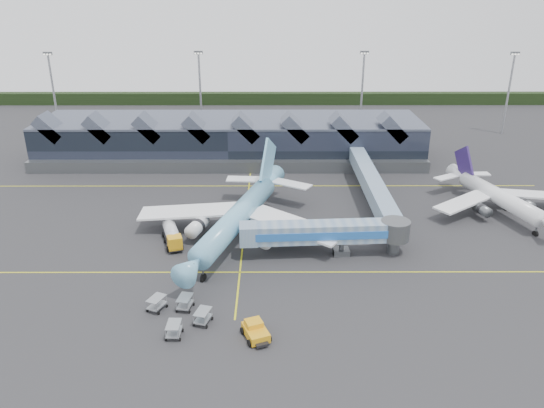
{
  "coord_description": "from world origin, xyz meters",
  "views": [
    {
      "loc": [
        4.54,
        -75.98,
        39.14
      ],
      "look_at": [
        4.76,
        6.09,
        5.0
      ],
      "focal_mm": 35.0,
      "sensor_mm": 36.0,
      "label": 1
    }
  ],
  "objects_px": {
    "regional_jet": "(496,195)",
    "pushback_tug": "(256,331)",
    "main_airliner": "(240,214)",
    "jet_bridge": "(335,233)",
    "fuel_truck": "(172,233)"
  },
  "relations": [
    {
      "from": "pushback_tug",
      "to": "jet_bridge",
      "type": "bearing_deg",
      "value": 39.21
    },
    {
      "from": "main_airliner",
      "to": "jet_bridge",
      "type": "distance_m",
      "value": 16.39
    },
    {
      "from": "regional_jet",
      "to": "fuel_truck",
      "type": "bearing_deg",
      "value": 176.41
    },
    {
      "from": "jet_bridge",
      "to": "pushback_tug",
      "type": "bearing_deg",
      "value": -122.53
    },
    {
      "from": "main_airliner",
      "to": "regional_jet",
      "type": "bearing_deg",
      "value": 29.73
    },
    {
      "from": "pushback_tug",
      "to": "main_airliner",
      "type": "bearing_deg",
      "value": 74.93
    },
    {
      "from": "regional_jet",
      "to": "pushback_tug",
      "type": "xyz_separation_m",
      "value": [
        -43.37,
        -37.99,
        -2.29
      ]
    },
    {
      "from": "main_airliner",
      "to": "pushback_tug",
      "type": "xyz_separation_m",
      "value": [
        3.23,
        -27.81,
        -3.06
      ]
    },
    {
      "from": "main_airliner",
      "to": "regional_jet",
      "type": "relative_size",
      "value": 1.42
    },
    {
      "from": "regional_jet",
      "to": "pushback_tug",
      "type": "bearing_deg",
      "value": -154.88
    },
    {
      "from": "regional_jet",
      "to": "pushback_tug",
      "type": "height_order",
      "value": "regional_jet"
    },
    {
      "from": "regional_jet",
      "to": "main_airliner",
      "type": "bearing_deg",
      "value": 176.23
    },
    {
      "from": "main_airliner",
      "to": "pushback_tug",
      "type": "distance_m",
      "value": 28.16
    },
    {
      "from": "main_airliner",
      "to": "jet_bridge",
      "type": "height_order",
      "value": "main_airliner"
    },
    {
      "from": "regional_jet",
      "to": "jet_bridge",
      "type": "bearing_deg",
      "value": -167.85
    }
  ]
}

